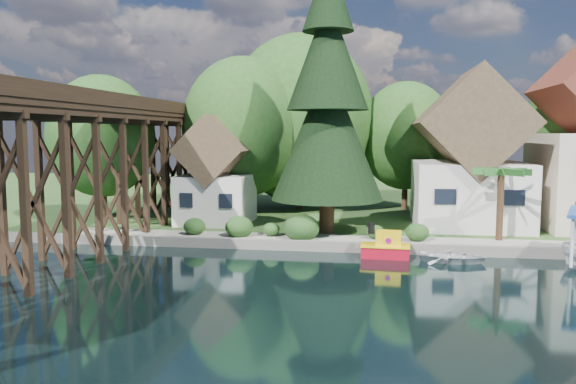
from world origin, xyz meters
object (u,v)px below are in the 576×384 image
object	(u,v)px
boat_white_a	(453,255)
shed	(216,177)
house_left	(470,160)
conifer	(328,100)
trestle_bridge	(86,162)
tugboat	(386,247)
palm_tree	(501,174)

from	to	relation	value
boat_white_a	shed	bearing A→B (deg)	71.13
shed	boat_white_a	distance (m)	18.03
house_left	shed	bearing A→B (deg)	-175.23
conifer	boat_white_a	distance (m)	12.60
trestle_bridge	shed	size ratio (longest dim) A/B	5.63
conifer	house_left	bearing A→B (deg)	24.47
shed	boat_white_a	xyz separation A→B (m)	(15.69, -8.18, -3.45)
house_left	boat_white_a	world-z (taller)	house_left
boat_white_a	tugboat	bearing A→B (deg)	89.57
house_left	tugboat	distance (m)	11.76
shed	conifer	size ratio (longest dim) A/B	0.44
conifer	tugboat	distance (m)	10.45
boat_white_a	trestle_bridge	bearing A→B (deg)	101.84
shed	trestle_bridge	bearing A→B (deg)	-118.19
trestle_bridge	palm_tree	distance (m)	24.48
trestle_bridge	palm_tree	bearing A→B (deg)	12.04
house_left	shed	size ratio (longest dim) A/B	1.40
conifer	boat_white_a	size ratio (longest dim) A/B	4.94
conifer	trestle_bridge	bearing A→B (deg)	-154.26
house_left	tugboat	size ratio (longest dim) A/B	3.90
shed	palm_tree	world-z (taller)	shed
trestle_bridge	shed	xyz separation A→B (m)	(5.00, 9.33, -1.52)
palm_tree	tugboat	bearing A→B (deg)	-153.69
house_left	boat_white_a	bearing A→B (deg)	-103.41
conifer	boat_white_a	bearing A→B (deg)	-35.63
house_left	palm_tree	bearing A→B (deg)	-80.80
tugboat	boat_white_a	xyz separation A→B (m)	(3.60, -0.57, -0.22)
shed	palm_tree	distance (m)	19.41
trestle_bridge	boat_white_a	distance (m)	21.31
house_left	palm_tree	distance (m)	5.83
shed	tugboat	bearing A→B (deg)	-32.15
shed	house_left	bearing A→B (deg)	4.77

